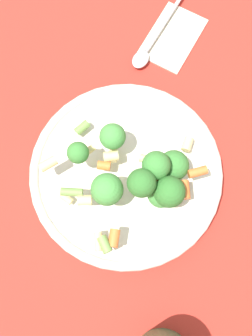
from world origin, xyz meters
The scene contains 5 objects.
ground_plane centered at (0.00, 0.00, 0.00)m, with size 3.00×3.00×0.00m, color #B72D23.
bowl centered at (0.00, 0.00, 0.02)m, with size 0.29×0.29×0.04m.
pasta_salad centered at (-0.01, -0.02, 0.09)m, with size 0.20×0.23×0.09m.
napkin centered at (0.27, -0.02, 0.00)m, with size 0.14×0.11×0.01m.
spoon centered at (0.24, 0.01, 0.01)m, with size 0.18×0.07×0.01m.
Camera 1 is at (-0.15, -0.04, 0.60)m, focal length 42.00 mm.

